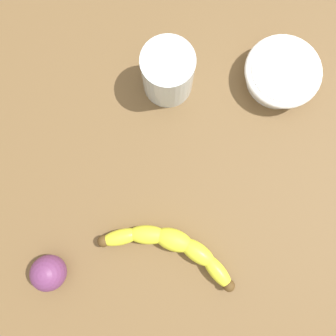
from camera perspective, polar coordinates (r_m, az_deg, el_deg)
name	(u,v)px	position (r cm, az deg, el deg)	size (l,w,h in cm)	color
wooden_tabletop	(175,176)	(61.62, 1.19, -1.39)	(120.00, 120.00, 3.00)	brown
banana	(171,246)	(58.16, 0.56, -12.92)	(12.20, 22.33, 3.65)	yellow
smoothie_glass	(166,74)	(59.94, -0.28, 15.36)	(8.84, 8.84, 9.85)	silver
ceramic_bowl	(281,74)	(65.24, 18.35, 14.68)	(13.46, 13.46, 4.28)	white
plum_fruit	(48,273)	(60.76, -19.30, -16.17)	(5.80, 5.80, 5.80)	#6B3360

